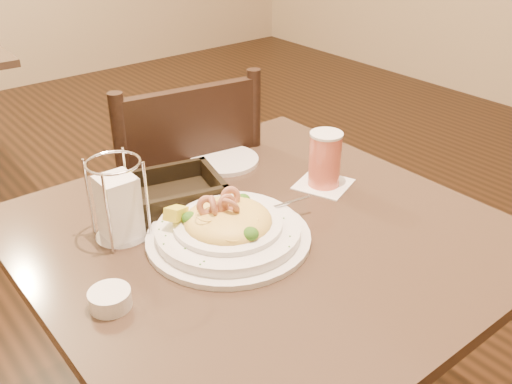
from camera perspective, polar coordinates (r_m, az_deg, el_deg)
main_table at (r=1.30m, az=0.56°, el=-12.27°), size 0.90×0.90×0.72m
dining_chair_near at (r=1.68m, az=-7.75°, el=-1.97°), size 0.48×0.48×0.93m
pasta_bowl at (r=1.12m, az=-2.83°, el=-3.55°), size 0.36×0.33×0.10m
drink_glass at (r=1.31m, az=6.91°, el=3.22°), size 0.15×0.15×0.13m
bread_basket at (r=1.27m, az=-8.18°, el=-0.17°), size 0.24×0.21×0.06m
napkin_caddy at (r=1.14m, az=-13.57°, el=-1.31°), size 0.11×0.11×0.17m
side_plate at (r=1.44m, az=-3.16°, el=3.20°), size 0.18×0.18×0.01m
butter_ramekin at (r=1.00m, az=-14.39°, el=-10.32°), size 0.07×0.07×0.03m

